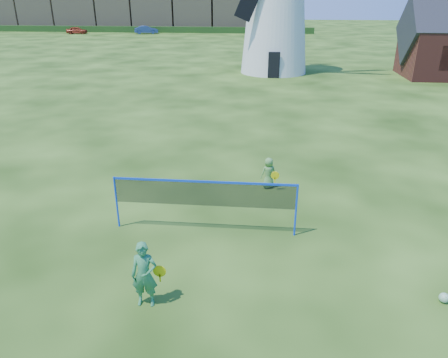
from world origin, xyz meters
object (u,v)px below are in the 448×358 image
at_px(badminton_net, 204,194).
at_px(player_girl, 144,275).
at_px(car_right, 146,30).
at_px(car_left, 77,30).
at_px(play_ball, 444,298).
at_px(player_boy, 269,173).

distance_m(badminton_net, player_girl, 3.30).
bearing_deg(car_right, badminton_net, -177.43).
bearing_deg(car_left, play_ball, -157.73).
relative_size(player_boy, car_right, 0.28).
bearing_deg(play_ball, player_boy, 124.29).
relative_size(player_girl, car_right, 0.39).
xyz_separation_m(badminton_net, play_ball, (5.58, -2.49, -1.03)).
distance_m(player_girl, play_ball, 6.48).
bearing_deg(player_boy, car_right, -94.78).
height_order(badminton_net, car_right, badminton_net).
distance_m(badminton_net, player_boy, 3.62).
bearing_deg(player_girl, player_boy, 64.16).
bearing_deg(car_left, player_boy, -158.24).
bearing_deg(player_girl, car_left, 111.04).
height_order(player_girl, car_right, player_girl).
height_order(player_girl, car_left, player_girl).
relative_size(play_ball, car_right, 0.06).
bearing_deg(car_right, car_left, 82.86).
height_order(badminton_net, play_ball, badminton_net).
height_order(badminton_net, car_left, badminton_net).
relative_size(badminton_net, player_girl, 3.34).
distance_m(car_left, car_right, 11.62).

